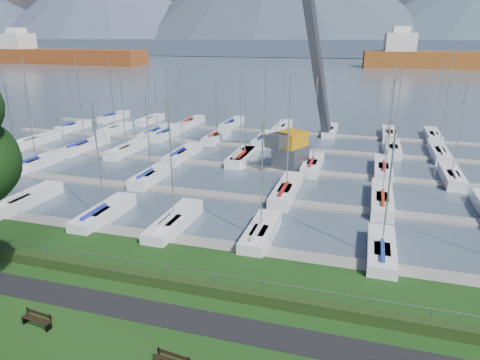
% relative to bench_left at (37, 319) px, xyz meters
% --- Properties ---
extents(path, '(160.00, 2.00, 0.04)m').
position_rel_bench_left_xyz_m(path, '(5.86, 2.77, -0.41)').
color(path, black).
rests_on(path, grass).
extents(water, '(800.00, 540.00, 0.20)m').
position_rel_bench_left_xyz_m(water, '(5.86, 265.77, -0.82)').
color(water, '#48596A').
extents(hedge, '(80.00, 0.70, 0.70)m').
position_rel_bench_left_xyz_m(hedge, '(5.86, 5.37, -0.07)').
color(hedge, '#203312').
rests_on(hedge, grass).
extents(fence, '(80.00, 0.04, 0.04)m').
position_rel_bench_left_xyz_m(fence, '(5.86, 5.77, 0.78)').
color(fence, gray).
rests_on(fence, grass).
extents(foothill, '(900.00, 80.00, 12.00)m').
position_rel_bench_left_xyz_m(foothill, '(5.86, 335.77, 5.58)').
color(foothill, '#455265').
rests_on(foothill, water).
extents(docks, '(90.00, 41.60, 0.25)m').
position_rel_bench_left_xyz_m(docks, '(5.86, 31.77, -0.64)').
color(docks, slate).
rests_on(docks, water).
extents(bench_left, '(1.83, 0.61, 0.85)m').
position_rel_bench_left_xyz_m(bench_left, '(0.00, 0.00, 0.00)').
color(bench_left, black).
rests_on(bench_left, grass).
extents(crane, '(6.24, 13.47, 22.35)m').
position_rel_bench_left_xyz_m(crane, '(8.00, 33.88, 4.91)').
color(crane, slate).
rests_on(crane, water).
extents(cargo_ship_west, '(95.12, 22.92, 21.50)m').
position_rel_bench_left_xyz_m(cargo_ship_west, '(-152.51, 194.18, 3.17)').
color(cargo_ship_west, brown).
rests_on(cargo_ship_west, water).
extents(cargo_ship_mid, '(111.17, 25.23, 21.50)m').
position_rel_bench_left_xyz_m(cargo_ship_mid, '(61.71, 218.57, 3.03)').
color(cargo_ship_mid, brown).
rests_on(cargo_ship_mid, water).
extents(sailboat_fleet, '(75.70, 49.66, 13.73)m').
position_rel_bench_left_xyz_m(sailboat_fleet, '(3.64, 35.33, 4.96)').
color(sailboat_fleet, silver).
rests_on(sailboat_fleet, water).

